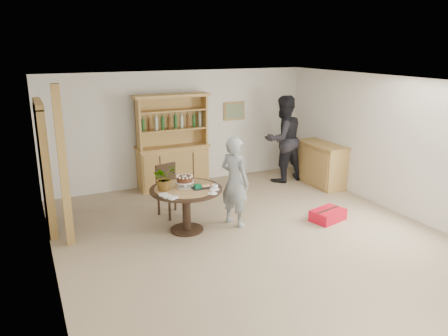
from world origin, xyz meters
TOP-DOWN VIEW (x-y plane):
  - ground at (0.00, 0.00)m, footprint 7.00×7.00m
  - room_shell at (0.00, 0.01)m, footprint 6.04×7.04m
  - doorway at (-2.93, 2.00)m, footprint 0.13×1.10m
  - pine_post at (-2.70, 1.20)m, footprint 0.12×0.12m
  - hutch at (-0.30, 3.24)m, footprint 1.62×0.54m
  - sideboard at (2.74, 2.00)m, footprint 0.54×1.26m
  - dining_table at (-0.86, 0.91)m, footprint 1.20×1.20m
  - dining_chair at (-0.88, 1.74)m, footprint 0.52×0.52m
  - birthday_cake at (-0.86, 0.96)m, footprint 0.30×0.30m
  - flower_vase at (-1.21, 0.96)m, footprint 0.47×0.44m
  - gift_tray at (-0.64, 0.79)m, footprint 0.30×0.20m
  - coffee_cup_a at (-0.46, 0.63)m, footprint 0.15×0.15m
  - coffee_cup_b at (-0.58, 0.46)m, footprint 0.15×0.15m
  - napkins at (-1.27, 0.60)m, footprint 0.24×0.33m
  - teen_boy at (-0.01, 0.81)m, footprint 0.57×0.67m
  - adult_person at (2.12, 2.62)m, footprint 1.02×0.83m
  - red_suitcase at (1.58, 0.25)m, footprint 0.68×0.54m

SIDE VIEW (x-z plane):
  - ground at x=0.00m, z-range 0.00..0.00m
  - red_suitcase at x=1.58m, z-range 0.00..0.21m
  - sideboard at x=2.74m, z-range 0.00..0.94m
  - dining_chair at x=-0.88m, z-range 0.06..1.01m
  - dining_table at x=-0.86m, z-range 0.22..0.98m
  - hutch at x=-0.30m, z-range -0.33..1.71m
  - napkins at x=-1.27m, z-range 0.76..0.79m
  - teen_boy at x=-0.01m, z-range 0.00..1.57m
  - gift_tray at x=-0.64m, z-range 0.75..0.83m
  - coffee_cup_b at x=-0.58m, z-range 0.75..0.84m
  - coffee_cup_a at x=-0.46m, z-range 0.76..0.84m
  - birthday_cake at x=-0.86m, z-range 0.78..0.98m
  - flower_vase at x=-1.21m, z-range 0.76..1.18m
  - adult_person at x=2.12m, z-range 0.00..1.96m
  - doorway at x=-2.93m, z-range 0.02..2.20m
  - pine_post at x=-2.70m, z-range 0.00..2.50m
  - room_shell at x=0.00m, z-range 0.48..3.00m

